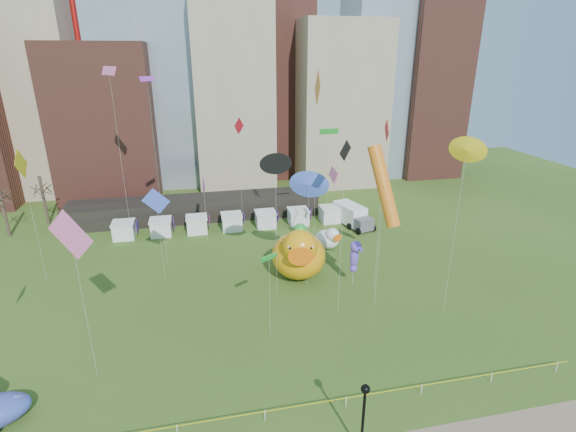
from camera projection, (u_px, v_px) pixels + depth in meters
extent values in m
plane|color=#344F18|center=(265.00, 420.00, 30.50)|extent=(160.00, 160.00, 0.00)
cube|color=gray|center=(31.00, 74.00, 73.90)|extent=(14.00, 12.00, 42.00)
cube|color=brown|center=(106.00, 124.00, 73.60)|extent=(16.00, 14.00, 26.00)
cube|color=#8C9EB2|center=(172.00, 34.00, 78.17)|extent=(12.00, 12.00, 55.00)
cube|color=gray|center=(232.00, 95.00, 80.19)|extent=(14.00, 14.00, 34.00)
cube|color=gray|center=(338.00, 105.00, 83.00)|extent=(16.00, 14.00, 30.00)
cube|color=#8C9EB2|center=(382.00, 55.00, 85.46)|extent=(14.00, 12.00, 48.00)
cube|color=brown|center=(430.00, 86.00, 87.72)|extent=(12.00, 12.00, 36.00)
cube|color=black|center=(196.00, 208.00, 67.57)|extent=(38.00, 6.00, 3.20)
cube|color=white|center=(124.00, 231.00, 60.29)|extent=(2.80, 2.80, 2.20)
cube|color=red|center=(137.00, 226.00, 60.47)|extent=(0.08, 1.40, 1.60)
cube|color=white|center=(161.00, 228.00, 61.27)|extent=(2.80, 2.80, 2.20)
cube|color=red|center=(174.00, 223.00, 61.45)|extent=(0.08, 1.40, 1.60)
cube|color=white|center=(197.00, 225.00, 62.26)|extent=(2.80, 2.80, 2.20)
cube|color=red|center=(209.00, 221.00, 62.44)|extent=(0.08, 1.40, 1.60)
cube|color=white|center=(232.00, 222.00, 63.24)|extent=(2.80, 2.80, 2.20)
cube|color=red|center=(244.00, 218.00, 63.42)|extent=(0.08, 1.40, 1.60)
cube|color=white|center=(266.00, 220.00, 64.23)|extent=(2.80, 2.80, 2.20)
cube|color=red|center=(277.00, 216.00, 64.41)|extent=(0.08, 1.40, 1.60)
cube|color=white|center=(298.00, 217.00, 65.22)|extent=(2.80, 2.80, 2.20)
cube|color=red|center=(310.00, 213.00, 65.39)|extent=(0.08, 1.40, 1.60)
cube|color=white|center=(330.00, 215.00, 66.20)|extent=(2.80, 2.80, 2.20)
cube|color=red|center=(341.00, 211.00, 66.38)|extent=(0.08, 1.40, 1.60)
cylinder|color=#382B21|center=(3.00, 210.00, 59.77)|extent=(0.44, 0.44, 8.00)
cylinder|color=#382B21|center=(44.00, 200.00, 64.31)|extent=(0.44, 0.44, 7.50)
cylinder|color=white|center=(177.00, 430.00, 29.16)|extent=(0.06, 0.06, 0.90)
cylinder|color=white|center=(265.00, 415.00, 30.34)|extent=(0.06, 0.06, 0.90)
cylinder|color=white|center=(346.00, 402.00, 31.53)|extent=(0.06, 0.06, 0.90)
cylinder|color=white|center=(422.00, 389.00, 32.71)|extent=(0.06, 0.06, 0.90)
cylinder|color=white|center=(492.00, 378.00, 33.89)|extent=(0.06, 0.06, 0.90)
cylinder|color=white|center=(557.00, 367.00, 35.07)|extent=(0.06, 0.06, 0.90)
cube|color=#DCC30B|center=(265.00, 412.00, 30.22)|extent=(50.00, 0.02, 0.07)
ellipsoid|color=orange|center=(299.00, 255.00, 49.63)|extent=(7.42, 8.28, 5.12)
ellipsoid|color=orange|center=(297.00, 246.00, 52.33)|extent=(1.91, 1.61, 2.07)
sphere|color=orange|center=(300.00, 247.00, 46.77)|extent=(4.48, 4.48, 3.85)
cone|color=orange|center=(301.00, 255.00, 45.28)|extent=(2.40, 2.09, 2.12)
sphere|color=white|center=(290.00, 247.00, 45.57)|extent=(0.69, 0.69, 0.69)
sphere|color=white|center=(310.00, 247.00, 45.62)|extent=(0.69, 0.69, 0.69)
sphere|color=black|center=(291.00, 248.00, 45.26)|extent=(0.35, 0.35, 0.35)
sphere|color=black|center=(311.00, 248.00, 45.32)|extent=(0.35, 0.35, 0.35)
ellipsoid|color=white|center=(327.00, 239.00, 57.20)|extent=(4.07, 4.34, 2.44)
ellipsoid|color=white|center=(320.00, 236.00, 58.25)|extent=(0.99, 0.90, 0.99)
sphere|color=white|center=(333.00, 235.00, 56.02)|extent=(2.41, 2.41, 1.83)
cone|color=orange|center=(337.00, 237.00, 55.45)|extent=(1.25, 1.15, 1.01)
sphere|color=white|center=(332.00, 235.00, 55.28)|extent=(0.33, 0.33, 0.33)
sphere|color=white|center=(338.00, 234.00, 55.82)|extent=(0.33, 0.33, 0.33)
sphere|color=black|center=(333.00, 236.00, 55.16)|extent=(0.16, 0.16, 0.16)
sphere|color=black|center=(339.00, 234.00, 55.71)|extent=(0.16, 0.16, 0.16)
cylinder|color=silver|center=(300.00, 261.00, 48.76)|extent=(0.03, 0.03, 4.63)
ellipsoid|color=green|center=(300.00, 242.00, 47.94)|extent=(1.16, 0.97, 2.85)
sphere|color=green|center=(300.00, 230.00, 47.27)|extent=(1.52, 1.52, 1.45)
cone|color=green|center=(302.00, 233.00, 46.69)|extent=(0.55, 0.93, 0.51)
sphere|color=green|center=(300.00, 255.00, 48.56)|extent=(1.02, 1.02, 1.02)
cylinder|color=silver|center=(353.00, 271.00, 47.82)|extent=(0.03, 0.03, 3.42)
ellipsoid|color=#6446D2|center=(354.00, 257.00, 47.22)|extent=(1.18, 1.08, 2.44)
sphere|color=#6446D2|center=(355.00, 247.00, 46.62)|extent=(1.61, 1.61, 1.25)
cone|color=#6446D2|center=(357.00, 249.00, 46.13)|extent=(0.69, 0.88, 0.44)
sphere|color=#6446D2|center=(353.00, 268.00, 47.76)|extent=(0.87, 0.87, 0.87)
cylinder|color=black|center=(363.00, 422.00, 27.20)|extent=(0.19, 0.19, 4.97)
sphere|color=black|center=(365.00, 389.00, 26.27)|extent=(0.58, 0.58, 0.58)
cone|color=black|center=(366.00, 385.00, 26.16)|extent=(0.21, 0.21, 0.26)
cube|color=white|center=(350.00, 213.00, 65.17)|extent=(3.97, 5.95, 2.72)
cube|color=#595960|center=(363.00, 224.00, 62.47)|extent=(2.94, 2.56, 1.74)
cylinder|color=black|center=(349.00, 226.00, 63.38)|extent=(0.52, 1.02, 0.98)
cylinder|color=black|center=(364.00, 223.00, 64.56)|extent=(0.52, 1.02, 0.98)
cylinder|color=black|center=(335.00, 218.00, 66.45)|extent=(0.52, 1.02, 0.98)
cylinder|color=black|center=(350.00, 215.00, 67.63)|extent=(0.52, 1.02, 0.98)
cylinder|color=silver|center=(332.00, 219.00, 52.04)|extent=(0.02, 0.02, 11.11)
cube|color=pink|center=(333.00, 174.00, 50.08)|extent=(1.01, 3.79, 1.14)
cylinder|color=silver|center=(341.00, 237.00, 40.40)|extent=(0.02, 0.02, 16.34)
cube|color=black|center=(345.00, 151.00, 37.52)|extent=(1.46, 1.14, 1.82)
cylinder|color=silver|center=(270.00, 299.00, 38.09)|extent=(0.02, 0.02, 8.03)
cube|color=green|center=(269.00, 257.00, 36.67)|extent=(1.61, 1.12, 0.54)
cylinder|color=silver|center=(35.00, 225.00, 46.96)|extent=(0.02, 0.02, 13.58)
cube|color=yellow|center=(21.00, 164.00, 44.57)|extent=(0.06, 3.34, 3.34)
cylinder|color=silver|center=(308.00, 238.00, 45.91)|extent=(0.02, 0.02, 11.77)
cone|color=blue|center=(309.00, 185.00, 43.84)|extent=(2.62, 1.62, 2.78)
cylinder|color=silver|center=(315.00, 188.00, 46.90)|extent=(0.02, 0.02, 21.04)
cube|color=orange|center=(317.00, 88.00, 43.19)|extent=(0.47, 3.59, 3.61)
cylinder|color=silver|center=(206.00, 215.00, 57.74)|extent=(0.02, 0.02, 8.01)
cube|color=purple|center=(204.00, 186.00, 56.32)|extent=(0.36, 2.80, 2.82)
cylinder|color=silver|center=(380.00, 215.00, 44.65)|extent=(0.02, 0.02, 17.32)
cube|color=red|center=(387.00, 130.00, 41.60)|extent=(0.53, 2.12, 2.17)
cylinder|color=silver|center=(85.00, 309.00, 32.75)|extent=(0.02, 0.02, 12.20)
cube|color=pink|center=(70.00, 235.00, 30.60)|extent=(3.35, 1.86, 3.81)
cylinder|color=silver|center=(276.00, 233.00, 43.71)|extent=(0.02, 0.02, 14.43)
cone|color=black|center=(276.00, 163.00, 41.17)|extent=(2.09, 0.29, 2.08)
cylinder|color=silver|center=(327.00, 195.00, 53.39)|extent=(0.02, 0.02, 15.69)
cube|color=green|center=(329.00, 131.00, 50.62)|extent=(2.28, 0.41, 0.71)
cylinder|color=silver|center=(454.00, 237.00, 40.40)|extent=(0.02, 0.02, 16.41)
cone|color=yellow|center=(467.00, 150.00, 37.51)|extent=(1.51, 2.05, 2.28)
cylinder|color=silver|center=(161.00, 242.00, 47.68)|extent=(0.02, 0.02, 9.52)
cube|color=blue|center=(156.00, 201.00, 46.00)|extent=(2.90, 0.51, 2.93)
cylinder|color=silver|center=(379.00, 249.00, 42.20)|extent=(0.02, 0.02, 12.74)
cylinder|color=orange|center=(384.00, 186.00, 39.95)|extent=(2.82, 4.57, 7.51)
cylinder|color=silver|center=(158.00, 179.00, 49.30)|extent=(0.02, 0.02, 21.73)
cube|color=purple|center=(147.00, 79.00, 45.47)|extent=(1.54, 1.34, 0.55)
cylinder|color=silver|center=(241.00, 185.00, 57.48)|extent=(0.02, 0.02, 15.66)
cube|color=red|center=(239.00, 126.00, 54.72)|extent=(1.01, 1.98, 2.20)
cylinder|color=silver|center=(121.00, 163.00, 55.13)|extent=(0.02, 0.02, 22.31)
cube|color=pink|center=(109.00, 71.00, 51.20)|extent=(2.19, 3.16, 1.04)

